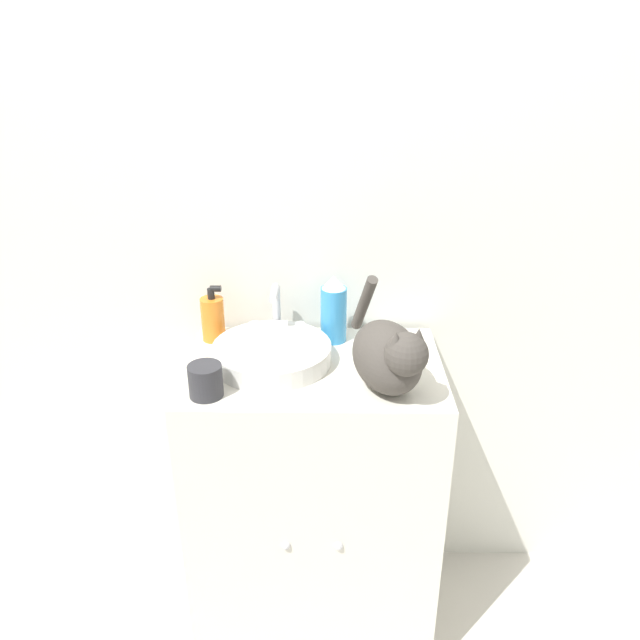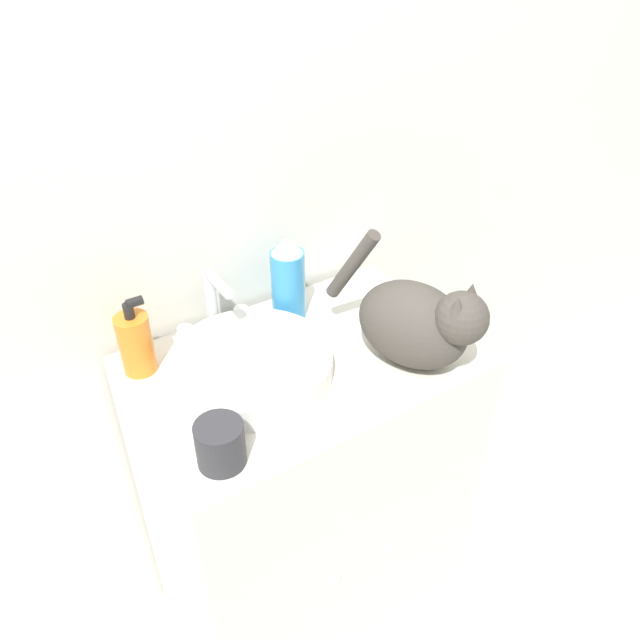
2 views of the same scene
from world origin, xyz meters
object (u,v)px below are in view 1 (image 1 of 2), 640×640
object	(u,v)px
cat	(389,355)
cup	(205,381)
spray_bottle	(334,310)
soap_bottle	(213,318)

from	to	relation	value
cat	cup	world-z (taller)	cat
spray_bottle	cup	bearing A→B (deg)	-135.48
soap_bottle	cat	bearing A→B (deg)	-30.17
cat	soap_bottle	distance (m)	0.55
cat	soap_bottle	xyz separation A→B (m)	(-0.47, 0.27, -0.03)
soap_bottle	spray_bottle	xyz separation A→B (m)	(0.34, -0.00, 0.03)
spray_bottle	cat	bearing A→B (deg)	-64.41
cup	spray_bottle	bearing A→B (deg)	44.52
spray_bottle	cup	distance (m)	0.44
soap_bottle	cup	world-z (taller)	soap_bottle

